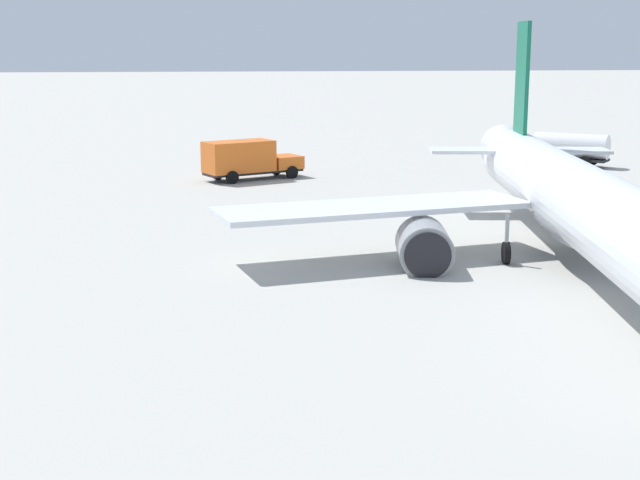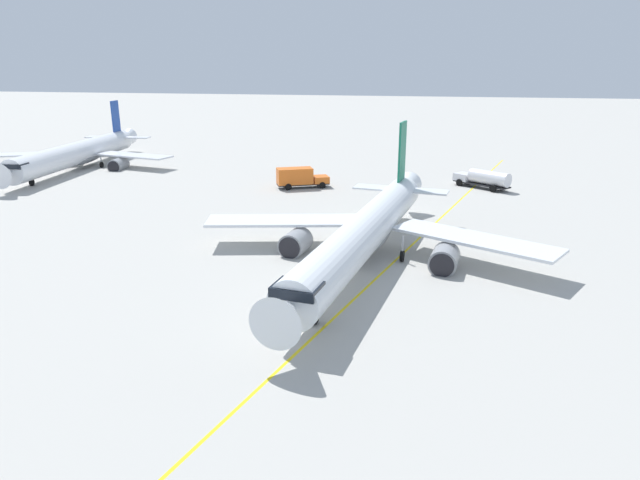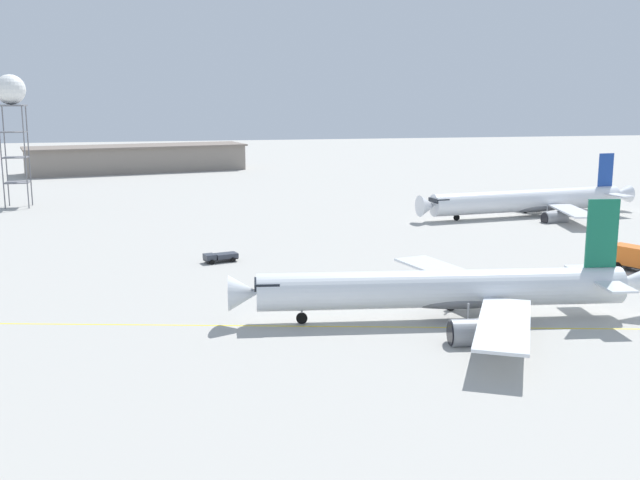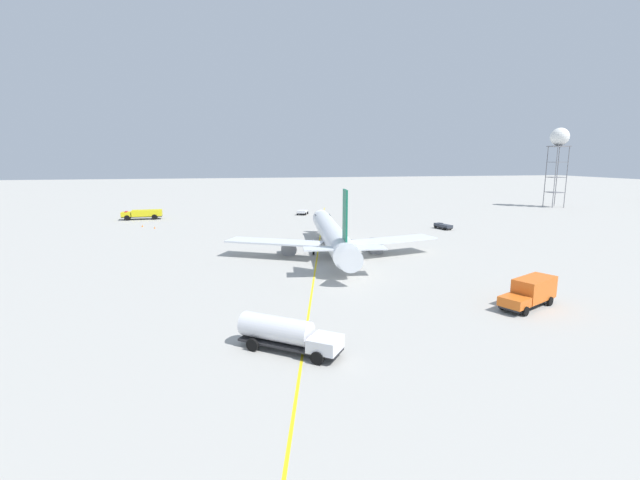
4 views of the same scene
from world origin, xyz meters
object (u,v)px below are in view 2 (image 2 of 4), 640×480
Objects in this scene: catering_truck_truck at (299,177)px; airliner_secondary at (79,154)px; airliner_main at (367,232)px; fuel_tanker_truck at (484,178)px.

airliner_secondary is at bearing 144.44° from catering_truck_truck.
airliner_main is 4.97× the size of fuel_tanker_truck.
airliner_secondary reaches higher than catering_truck_truck.
airliner_secondary is (57.90, -38.86, -0.31)m from airliner_main.
catering_truck_truck is at bearing -147.71° from airliner_main.
fuel_tanker_truck is at bearing 81.72° from airliner_secondary.
airliner_secondary is at bearing 35.20° from fuel_tanker_truck.
fuel_tanker_truck is 28.26m from catering_truck_truck.
airliner_secondary is 70.91m from fuel_tanker_truck.
airliner_secondary is 43.84m from catering_truck_truck.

